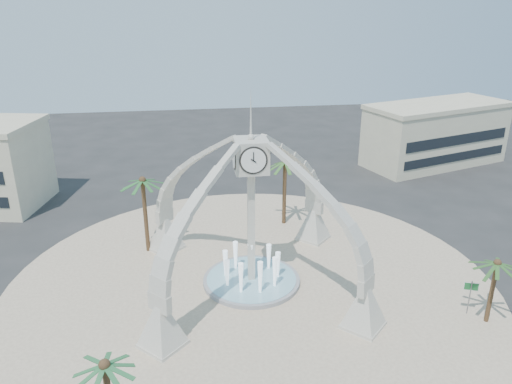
{
  "coord_description": "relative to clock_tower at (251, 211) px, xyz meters",
  "views": [
    {
      "loc": [
        -4.92,
        -35.47,
        22.1
      ],
      "look_at": [
        0.68,
        2.0,
        7.28
      ],
      "focal_mm": 35.0,
      "sensor_mm": 36.0,
      "label": 1
    }
  ],
  "objects": [
    {
      "name": "building_ne",
      "position": [
        30.0,
        28.0,
        -2.18
      ],
      "size": [
        21.87,
        14.17,
        8.6
      ],
      "rotation": [
        0.0,
        0.0,
        0.31
      ],
      "color": "beige",
      "rests_on": "ground"
    },
    {
      "name": "palm_west",
      "position": [
        -8.75,
        6.97,
        0.43
      ],
      "size": [
        4.94,
        4.94,
        7.8
      ],
      "rotation": [
        0.0,
        0.0,
        0.27
      ],
      "color": "brown",
      "rests_on": "ground"
    },
    {
      "name": "palm_south",
      "position": [
        -9.32,
        -15.15,
        -1.09
      ],
      "size": [
        4.87,
        4.87,
        6.18
      ],
      "rotation": [
        0.0,
        0.0,
        -0.43
      ],
      "color": "brown",
      "rests_on": "ground"
    },
    {
      "name": "palm_east",
      "position": [
        16.22,
        -7.8,
        -1.69
      ],
      "size": [
        3.77,
        3.77,
        5.52
      ],
      "rotation": [
        0.0,
        0.0,
        0.1
      ],
      "color": "brown",
      "rests_on": "ground"
    },
    {
      "name": "fountain",
      "position": [
        0.0,
        0.0,
        -6.2
      ],
      "size": [
        8.0,
        8.0,
        3.62
      ],
      "color": "#949496",
      "rests_on": "ground"
    },
    {
      "name": "clock_tower",
      "position": [
        0.0,
        0.0,
        0.0
      ],
      "size": [
        17.94,
        17.94,
        16.3
      ],
      "color": "beige",
      "rests_on": "ground"
    },
    {
      "name": "ground",
      "position": [
        0.0,
        0.0,
        -6.49
      ],
      "size": [
        140.0,
        140.0,
        0.0
      ],
      "primitive_type": "plane",
      "color": "#282828",
      "rests_on": "ground"
    },
    {
      "name": "palm_north",
      "position": [
        4.98,
        11.08,
        0.23
      ],
      "size": [
        4.6,
        4.6,
        7.63
      ],
      "rotation": [
        0.0,
        0.0,
        -0.08
      ],
      "color": "brown",
      "rests_on": "ground"
    },
    {
      "name": "street_sign",
      "position": [
        15.31,
        -6.73,
        -4.46
      ],
      "size": [
        0.98,
        0.41,
        2.84
      ],
      "rotation": [
        0.0,
        0.0,
        -0.38
      ],
      "color": "slate",
      "rests_on": "ground"
    },
    {
      "name": "plaza",
      "position": [
        0.0,
        0.0,
        -6.46
      ],
      "size": [
        40.0,
        40.0,
        0.06
      ],
      "primitive_type": "cylinder",
      "color": "beige",
      "rests_on": "ground"
    }
  ]
}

